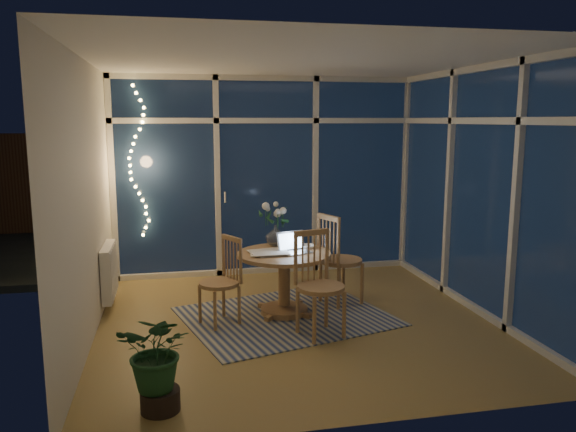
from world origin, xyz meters
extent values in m
plane|color=#9C7E44|center=(0.00, 0.00, 0.00)|extent=(4.00, 4.00, 0.00)
plane|color=white|center=(0.00, 0.00, 2.60)|extent=(4.00, 4.00, 0.00)
cube|color=silver|center=(0.00, 2.00, 1.30)|extent=(4.00, 0.04, 2.60)
cube|color=silver|center=(0.00, -2.00, 1.30)|extent=(4.00, 0.04, 2.60)
cube|color=silver|center=(-2.00, 0.00, 1.30)|extent=(0.04, 4.00, 2.60)
cube|color=silver|center=(2.00, 0.00, 1.30)|extent=(0.04, 4.00, 2.60)
cube|color=silver|center=(0.00, 1.96, 1.30)|extent=(4.00, 0.10, 2.60)
cube|color=silver|center=(1.96, 0.00, 1.30)|extent=(0.10, 4.00, 2.60)
cube|color=white|center=(-1.94, 0.90, 0.40)|extent=(0.10, 0.70, 0.58)
cube|color=black|center=(0.50, 5.00, -0.06)|extent=(12.00, 6.00, 0.10)
cube|color=#3D2516|center=(0.00, 5.50, 0.90)|extent=(11.00, 0.08, 1.80)
cube|color=#32343D|center=(0.30, 8.50, 2.20)|extent=(7.00, 3.00, 2.20)
sphere|color=#163319|center=(-0.80, 3.40, 0.45)|extent=(0.90, 0.90, 0.90)
cube|color=#B6B294|center=(-0.10, 0.18, 0.01)|extent=(2.37, 2.09, 0.01)
cylinder|color=#A16A48|center=(-0.10, 0.28, 0.33)|extent=(1.21, 1.21, 0.67)
cube|color=#A16A48|center=(-0.80, 0.10, 0.45)|extent=(0.56, 0.56, 0.90)
cube|color=#A16A48|center=(0.59, 0.48, 0.52)|extent=(0.63, 0.63, 1.04)
cube|color=#A16A48|center=(0.11, -0.41, 0.51)|extent=(0.58, 0.58, 1.02)
imported|color=silver|center=(-0.13, 0.63, 0.77)|extent=(0.25, 0.25, 0.21)
imported|color=white|center=(0.18, 0.41, 0.69)|extent=(0.19, 0.19, 0.04)
cube|color=white|center=(-0.26, 0.27, 0.68)|extent=(0.41, 0.33, 0.02)
cube|color=black|center=(0.06, 0.21, 0.67)|extent=(0.13, 0.10, 0.01)
imported|color=#184422|center=(-1.36, -1.53, 0.38)|extent=(0.68, 0.64, 0.76)
camera|label=1|loc=(-1.22, -5.33, 2.04)|focal=35.00mm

